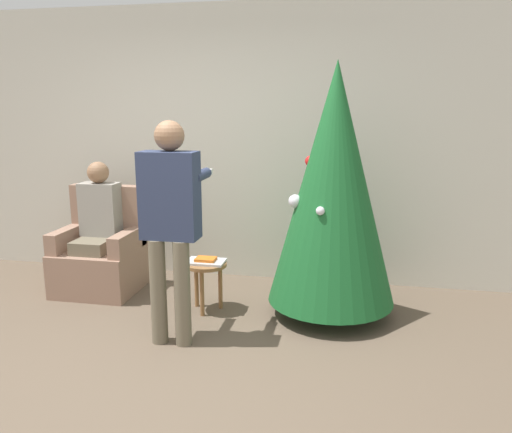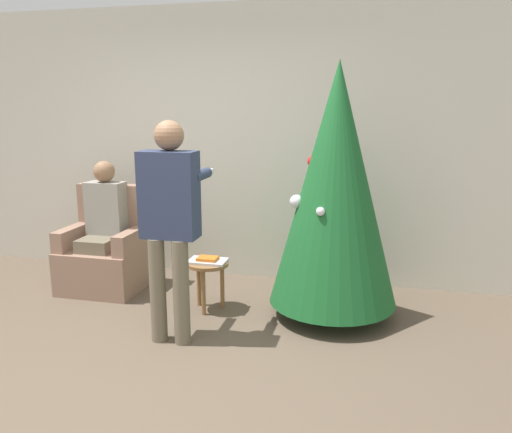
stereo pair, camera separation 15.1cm
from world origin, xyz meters
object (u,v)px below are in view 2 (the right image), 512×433
object	(u,v)px
christmas_tree	(336,186)
person_standing	(170,213)
armchair	(107,254)
person_seated	(103,221)
side_stool	(208,271)

from	to	relation	value
christmas_tree	person_standing	world-z (taller)	christmas_tree
armchair	person_seated	bearing A→B (deg)	-90.00
person_seated	person_standing	world-z (taller)	person_standing
person_seated	side_stool	size ratio (longest dim) A/B	2.88
side_stool	christmas_tree	bearing A→B (deg)	6.42
armchair	person_standing	distance (m)	1.52
christmas_tree	person_standing	bearing A→B (deg)	-147.87
person_standing	side_stool	distance (m)	0.86
person_standing	armchair	bearing A→B (deg)	139.85
christmas_tree	armchair	distance (m)	2.32
christmas_tree	person_seated	world-z (taller)	christmas_tree
christmas_tree	armchair	bearing A→B (deg)	175.22
armchair	person_standing	size ratio (longest dim) A/B	0.60
person_seated	armchair	bearing A→B (deg)	90.00
person_seated	christmas_tree	bearing A→B (deg)	-4.01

